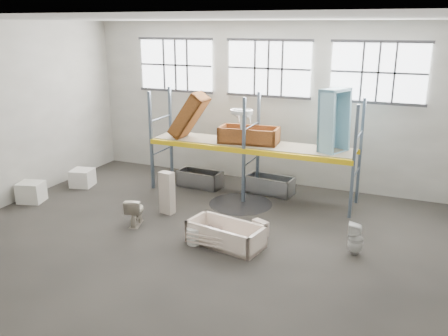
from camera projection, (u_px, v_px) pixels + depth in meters
The scene contains 32 objects.
floor at pixel (199, 244), 11.06m from camera, with size 12.00×10.00×0.10m, color #44403A.
ceiling at pixel (195, 16), 9.58m from camera, with size 12.00×10.00×0.10m, color silver.
wall_back at pixel (269, 104), 14.76m from camera, with size 12.00×0.10×5.00m, color #9E9D93.
wall_front at pixel (17, 224), 5.88m from camera, with size 12.00×0.10×5.00m, color #B0AFA3.
window_left at pixel (176, 65), 15.55m from camera, with size 2.60×0.04×1.60m, color white.
window_mid at pixel (269, 68), 14.34m from camera, with size 2.60×0.04×1.60m, color white.
window_right at pixel (378, 73), 13.14m from camera, with size 2.60×0.04×1.60m, color white.
rack_upright_la at pixel (151, 141), 14.29m from camera, with size 0.08×0.08×3.00m, color slate.
rack_upright_lb at pixel (171, 133), 15.35m from camera, with size 0.08×0.08×3.00m, color slate.
rack_upright_ma at pixel (244, 151), 13.16m from camera, with size 0.08×0.08×3.00m, color slate.
rack_upright_mb at pixel (258, 142), 14.22m from camera, with size 0.08×0.08×3.00m, color slate.
rack_upright_ra at pixel (354, 163), 12.03m from camera, with size 0.08×0.08×3.00m, color slate.
rack_upright_rb at pixel (360, 152), 13.08m from camera, with size 0.08×0.08×3.00m, color slate.
rack_beam_front at pixel (244, 151), 13.16m from camera, with size 6.00×0.10×0.14m, color yellow.
rack_beam_back at pixel (258, 142), 14.22m from camera, with size 6.00×0.10×0.14m, color yellow.
shelf_deck at pixel (251, 144), 13.67m from camera, with size 5.90×1.10×0.03m, color gray.
wet_patch at pixel (241, 204), 13.42m from camera, with size 1.80×1.80×0.00m, color black.
bathtub_beige at pixel (226, 234), 10.88m from camera, with size 1.75×0.82×0.52m, color beige, non-canonical shape.
cistern_spare at pixel (260, 228), 11.15m from camera, with size 0.39×0.18×0.37m, color beige.
sink_in_tub at pixel (218, 227), 11.48m from camera, with size 0.43×0.43×0.15m, color #C2A8A1.
toilet_beige at pixel (135, 211), 11.94m from camera, with size 0.41×0.72×0.73m, color beige.
cistern_tall at pixel (167, 193), 12.62m from camera, with size 0.37×0.24×1.15m, color #C2B3A3.
toilet_white at pixel (356, 239), 10.38m from camera, with size 0.33×0.34×0.74m, color white.
steel_tub_left at pixel (200, 179), 14.80m from camera, with size 1.36×0.63×0.50m, color #97989D, non-canonical shape.
steel_tub_right at pixel (270, 185), 14.22m from camera, with size 1.40×0.65×0.51m, color #B7BBC0, non-canonical shape.
rust_tub_flat at pixel (249, 135), 13.63m from camera, with size 1.69×0.79×0.48m, color #974E1C, non-canonical shape.
rust_tub_tilted at pixel (189, 115), 14.00m from camera, with size 1.46×0.68×0.41m, color brown, non-canonical shape.
sink_on_shelf at pixel (241, 128), 13.23m from camera, with size 0.65×0.50×0.57m, color silver.
blue_tub_upright at pixel (334, 122), 12.59m from camera, with size 1.77×0.83×0.50m, color #82B7CB, non-canonical shape.
bucket at pixel (194, 236), 10.93m from camera, with size 0.33×0.33×0.39m, color silver.
carton_near at pixel (31, 192), 13.52m from camera, with size 0.67×0.58×0.58m, color white.
carton_far at pixel (82, 178), 14.84m from camera, with size 0.64×0.64×0.53m, color white.
Camera 1 is at (4.51, -9.01, 4.89)m, focal length 37.91 mm.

